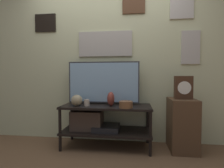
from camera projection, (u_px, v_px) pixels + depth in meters
ground_plane at (103, 156)px, 2.21m from camera, size 12.00×12.00×0.00m
wall_back at (110, 54)px, 2.74m from camera, size 6.40×0.08×2.70m
media_console at (99, 120)px, 2.50m from camera, size 1.25×0.51×0.60m
television at (104, 82)px, 2.58m from camera, size 1.05×0.05×0.63m
vase_urn_stoneware at (111, 99)px, 2.42m from camera, size 0.10×0.15×0.20m
vase_round_glass at (77, 100)px, 2.42m from camera, size 0.16×0.16×0.16m
vase_wide_bowl at (126, 104)px, 2.28m from camera, size 0.18×0.18×0.09m
candle_jar at (87, 103)px, 2.41m from camera, size 0.07×0.07×0.09m
side_table at (182, 124)px, 2.38m from camera, size 0.34×0.45×0.70m
mantel_clock at (183, 88)px, 2.35m from camera, size 0.23×0.11×0.31m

